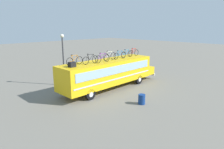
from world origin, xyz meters
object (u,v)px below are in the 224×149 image
rooftop_bicycle_2 (90,60)px  rooftop_bicycle_4 (110,56)px  rooftop_bicycle_7 (134,53)px  trash_bin (142,99)px  street_lamp (63,53)px  rooftop_bicycle_3 (103,58)px  luggage_bag_1 (72,65)px  rooftop_bicycle_1 (75,61)px  rooftop_bicycle_5 (120,55)px  rooftop_bicycle_6 (127,54)px  bus (110,72)px

rooftop_bicycle_2 → rooftop_bicycle_4: rooftop_bicycle_4 is taller
rooftop_bicycle_7 → trash_bin: 7.52m
rooftop_bicycle_2 → street_lamp: size_ratio=0.33×
rooftop_bicycle_3 → street_lamp: (-1.31, 4.49, 0.21)m
rooftop_bicycle_2 → luggage_bag_1: bearing=-179.8°
rooftop_bicycle_2 → rooftop_bicycle_1: bearing=155.6°
rooftop_bicycle_3 → rooftop_bicycle_5: bearing=5.8°
rooftop_bicycle_3 → rooftop_bicycle_4: size_ratio=1.03×
rooftop_bicycle_5 → rooftop_bicycle_6: (1.27, 0.18, -0.00)m
bus → rooftop_bicycle_6: bearing=0.9°
rooftop_bicycle_2 → rooftop_bicycle_7: (6.31, 0.22, -0.00)m
rooftop_bicycle_3 → rooftop_bicycle_6: size_ratio=1.05×
rooftop_bicycle_4 → rooftop_bicycle_7: bearing=0.2°
street_lamp → rooftop_bicycle_2: bearing=-88.6°
rooftop_bicycle_1 → rooftop_bicycle_5: rooftop_bicycle_1 is taller
rooftop_bicycle_1 → rooftop_bicycle_7: (7.58, -0.36, -0.00)m
rooftop_bicycle_4 → rooftop_bicycle_1: bearing=174.5°
rooftop_bicycle_7 → luggage_bag_1: bearing=-178.4°
bus → rooftop_bicycle_1: size_ratio=6.96×
luggage_bag_1 → rooftop_bicycle_7: bearing=1.6°
luggage_bag_1 → trash_bin: size_ratio=0.67×
rooftop_bicycle_1 → rooftop_bicycle_4: size_ratio=0.99×
rooftop_bicycle_2 → street_lamp: 4.24m
luggage_bag_1 → street_lamp: (1.84, 4.24, 0.39)m
bus → rooftop_bicycle_6: rooftop_bicycle_6 is taller
rooftop_bicycle_2 → rooftop_bicycle_6: 5.08m
rooftop_bicycle_2 → rooftop_bicycle_4: (2.55, 0.21, 0.01)m
luggage_bag_1 → rooftop_bicycle_2: bearing=0.2°
rooftop_bicycle_2 → rooftop_bicycle_7: 6.31m
street_lamp → rooftop_bicycle_6: bearing=-38.0°
rooftop_bicycle_4 → trash_bin: size_ratio=2.13×
rooftop_bicycle_1 → rooftop_bicycle_5: bearing=-6.4°
rooftop_bicycle_6 → rooftop_bicycle_1: bearing=176.5°
rooftop_bicycle_1 → rooftop_bicycle_4: 3.85m
rooftop_bicycle_4 → rooftop_bicycle_6: bearing=-0.5°
rooftop_bicycle_4 → rooftop_bicycle_5: bearing=-9.0°
trash_bin → bus: bearing=76.3°
rooftop_bicycle_3 → rooftop_bicycle_1: bearing=161.5°
rooftop_bicycle_2 → rooftop_bicycle_7: rooftop_bicycle_2 is taller
rooftop_bicycle_2 → rooftop_bicycle_6: (5.08, 0.19, -0.02)m
rooftop_bicycle_3 → street_lamp: size_ratio=0.33×
rooftop_bicycle_1 → rooftop_bicycle_3: (2.48, -0.83, 0.00)m
rooftop_bicycle_1 → rooftop_bicycle_3: 2.62m
rooftop_bicycle_7 → street_lamp: street_lamp is taller
luggage_bag_1 → street_lamp: size_ratio=0.10×
rooftop_bicycle_1 → trash_bin: bearing=-63.6°
rooftop_bicycle_1 → trash_bin: (2.60, -5.25, -2.81)m
rooftop_bicycle_2 → trash_bin: size_ratio=2.19×
trash_bin → rooftop_bicycle_7: bearing=44.5°
bus → trash_bin: bus is taller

